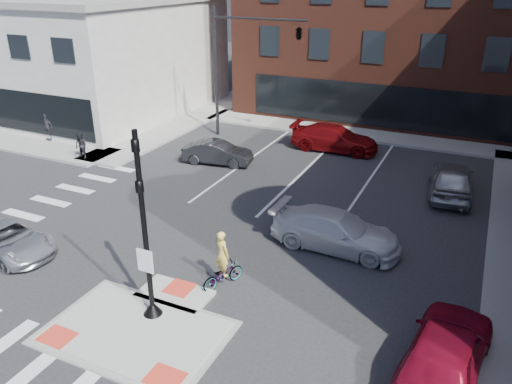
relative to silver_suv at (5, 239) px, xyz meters
The scene contains 19 objects.
ground 7.50m from the silver_suv, ahead, with size 120.00×120.00×0.00m, color #28282B.
refuge_island 7.54m from the silver_suv, 11.23° to the right, with size 5.40×4.65×0.13m.
sidewalk_nw 16.93m from the silver_suv, 123.69° to the left, with size 23.50×20.50×0.15m.
sidewalk_n 23.24m from the silver_suv, 63.49° to the left, with size 26.00×3.00×0.15m, color gray.
building_nw 24.06m from the silver_suv, 127.88° to the left, with size 20.40×16.40×14.40m.
building_n 33.27m from the silver_suv, 71.38° to the left, with size 24.40×18.40×15.50m.
building_far_left 51.10m from the silver_suv, 86.20° to the left, with size 10.00×12.00×10.00m, color slate.
building_far_right 55.54m from the silver_suv, 72.77° to the left, with size 12.00×12.00×12.00m, color brown.
signal_pole 7.62m from the silver_suv, ahead, with size 0.60×0.60×5.98m.
mast_arm_signal 18.13m from the silver_suv, 76.93° to the left, with size 6.10×2.24×8.00m.
silver_suv is the anchor object (origin of this frame).
red_sedan 15.88m from the silver_suv, ahead, with size 1.93×4.80×1.64m, color maroon.
white_pickup 12.68m from the silver_suv, 27.20° to the left, with size 2.07×5.08×1.47m, color silver.
bg_car_dark 12.27m from the silver_suv, 78.07° to the left, with size 1.35×3.88×1.28m, color #25262A.
bg_car_silver 19.75m from the silver_suv, 41.44° to the left, with size 1.94×4.82×1.64m, color #A8ABB0.
bg_car_red 18.69m from the silver_suv, 65.37° to the left, with size 2.13×5.23×1.52m, color maroon.
cyclist 8.70m from the silver_suv, 10.71° to the left, with size 1.21×1.74×2.11m.
pedestrian_a 10.18m from the silver_suv, 117.05° to the left, with size 0.74×0.58×1.53m, color black.
pedestrian_b 14.04m from the silver_suv, 129.70° to the left, with size 1.02×0.43×1.74m, color #37323D.
Camera 1 is at (8.35, -9.76, 9.95)m, focal length 35.00 mm.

